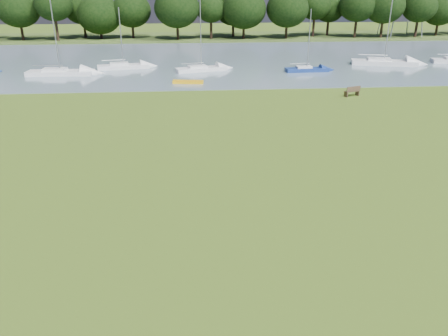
{
  "coord_description": "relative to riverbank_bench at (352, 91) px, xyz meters",
  "views": [
    {
      "loc": [
        0.13,
        -21.76,
        9.72
      ],
      "look_at": [
        1.82,
        -2.0,
        1.46
      ],
      "focal_mm": 35.0,
      "sensor_mm": 36.0,
      "label": 1
    }
  ],
  "objects": [
    {
      "name": "sailboat_0",
      "position": [
        -23.78,
        17.07,
        0.01
      ],
      "size": [
        6.7,
        2.99,
        7.37
      ],
      "rotation": [
        0.0,
        0.0,
        0.19
      ],
      "color": "white",
      "rests_on": "river"
    },
    {
      "name": "ground",
      "position": [
        -15.85,
        -18.26,
        -0.49
      ],
      "size": [
        220.0,
        220.0,
        0.0
      ],
      "primitive_type": "plane",
      "color": "olive"
    },
    {
      "name": "sailboat_1",
      "position": [
        -13.96,
        14.48,
        -0.01
      ],
      "size": [
        6.55,
        3.43,
        8.33
      ],
      "rotation": [
        0.0,
        0.0,
        0.28
      ],
      "color": "white",
      "rests_on": "river"
    },
    {
      "name": "sailboat_4",
      "position": [
        -30.7,
        13.34,
        0.02
      ],
      "size": [
        7.71,
        2.41,
        8.73
      ],
      "rotation": [
        0.0,
        0.0,
        -0.04
      ],
      "color": "white",
      "rests_on": "river"
    },
    {
      "name": "riverbank_bench",
      "position": [
        0.0,
        0.0,
        0.0
      ],
      "size": [
        1.66,
        1.01,
        0.98
      ],
      "rotation": [
        0.0,
        0.0,
        0.36
      ],
      "color": "brown",
      "rests_on": "ground"
    },
    {
      "name": "tree_line",
      "position": [
        -7.51,
        49.74,
        5.21
      ],
      "size": [
        158.16,
        7.92,
        9.59
      ],
      "color": "black",
      "rests_on": "far_bank"
    },
    {
      "name": "kayak",
      "position": [
        -15.6,
        7.18,
        -0.28
      ],
      "size": [
        3.37,
        1.27,
        0.33
      ],
      "primitive_type": "cube",
      "rotation": [
        0.0,
        0.0,
        -0.16
      ],
      "color": "#FFB411",
      "rests_on": "river"
    },
    {
      "name": "sailboat_2",
      "position": [
        10.52,
        17.2,
        0.07
      ],
      "size": [
        8.67,
        4.52,
        10.0
      ],
      "rotation": [
        0.0,
        0.0,
        -0.28
      ],
      "color": "white",
      "rests_on": "river"
    },
    {
      "name": "river",
      "position": [
        -15.85,
        23.74,
        -0.49
      ],
      "size": [
        220.0,
        40.0,
        0.1
      ],
      "primitive_type": "cube",
      "color": "gray",
      "rests_on": "ground"
    },
    {
      "name": "sailboat_7",
      "position": [
        -1.02,
        13.07,
        -0.02
      ],
      "size": [
        5.35,
        1.79,
        7.27
      ],
      "rotation": [
        0.0,
        0.0,
        0.06
      ],
      "color": "navy",
      "rests_on": "river"
    },
    {
      "name": "far_bank",
      "position": [
        -15.85,
        53.74,
        -0.49
      ],
      "size": [
        220.0,
        20.0,
        0.4
      ],
      "primitive_type": "cube",
      "color": "#4C6626",
      "rests_on": "ground"
    }
  ]
}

